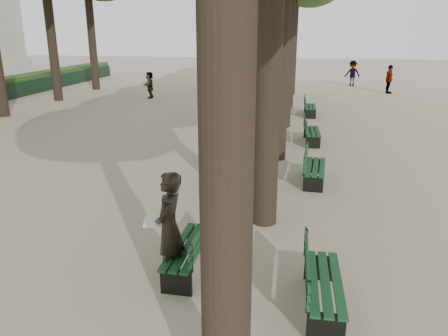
# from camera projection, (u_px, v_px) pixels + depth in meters

# --- Properties ---
(ground) EXTENTS (120.00, 120.00, 0.00)m
(ground) POSITION_uv_depth(u_px,v_px,m) (155.00, 293.00, 7.04)
(ground) COLOR tan
(ground) RESTS_ON ground
(bench_left_0) EXTENTS (0.61, 1.81, 0.92)m
(bench_left_0) POSITION_uv_depth(u_px,v_px,m) (189.00, 256.00, 7.63)
(bench_left_0) COLOR black
(bench_left_0) RESTS_ON ground
(bench_left_1) EXTENTS (0.58, 1.80, 0.92)m
(bench_left_1) POSITION_uv_depth(u_px,v_px,m) (229.00, 176.00, 11.72)
(bench_left_1) COLOR black
(bench_left_1) RESTS_ON ground
(bench_left_2) EXTENTS (0.76, 1.85, 0.92)m
(bench_left_2) POSITION_uv_depth(u_px,v_px,m) (251.00, 134.00, 16.37)
(bench_left_2) COLOR black
(bench_left_2) RESTS_ON ground
(bench_left_3) EXTENTS (0.69, 1.84, 0.92)m
(bench_left_3) POSITION_uv_depth(u_px,v_px,m) (263.00, 111.00, 21.12)
(bench_left_3) COLOR black
(bench_left_3) RESTS_ON ground
(bench_right_0) EXTENTS (0.60, 1.81, 0.92)m
(bench_right_0) POSITION_uv_depth(u_px,v_px,m) (323.00, 292.00, 6.58)
(bench_right_0) COLOR black
(bench_right_0) RESTS_ON ground
(bench_right_1) EXTENTS (0.68, 1.83, 0.92)m
(bench_right_1) POSITION_uv_depth(u_px,v_px,m) (314.00, 173.00, 12.01)
(bench_right_1) COLOR black
(bench_right_1) RESTS_ON ground
(bench_right_2) EXTENTS (0.65, 1.82, 0.92)m
(bench_right_2) POSITION_uv_depth(u_px,v_px,m) (312.00, 136.00, 16.18)
(bench_right_2) COLOR black
(bench_right_2) RESTS_ON ground
(bench_right_3) EXTENTS (0.60, 1.81, 0.92)m
(bench_right_3) POSITION_uv_depth(u_px,v_px,m) (310.00, 110.00, 21.25)
(bench_right_3) COLOR black
(bench_right_3) RESTS_ON ground
(man_with_map) EXTENTS (0.65, 0.79, 1.91)m
(man_with_map) POSITION_uv_depth(u_px,v_px,m) (169.00, 228.00, 7.13)
(man_with_map) COLOR black
(man_with_map) RESTS_ON ground
(pedestrian_d) EXTENTS (0.75, 0.92, 1.77)m
(pedestrian_d) POSITION_uv_depth(u_px,v_px,m) (275.00, 73.00, 33.14)
(pedestrian_d) COLOR #262628
(pedestrian_d) RESTS_ON ground
(pedestrian_e) EXTENTS (0.45, 1.49, 1.58)m
(pedestrian_e) POSITION_uv_depth(u_px,v_px,m) (150.00, 85.00, 26.56)
(pedestrian_e) COLOR #262628
(pedestrian_e) RESTS_ON ground
(pedestrian_b) EXTENTS (1.24, 0.62, 1.83)m
(pedestrian_b) POSITION_uv_depth(u_px,v_px,m) (352.00, 73.00, 32.23)
(pedestrian_b) COLOR #262628
(pedestrian_b) RESTS_ON ground
(pedestrian_c) EXTENTS (0.53, 1.12, 1.83)m
(pedestrian_c) POSITION_uv_depth(u_px,v_px,m) (389.00, 79.00, 28.40)
(pedestrian_c) COLOR #262628
(pedestrian_c) RESTS_ON ground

